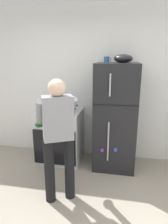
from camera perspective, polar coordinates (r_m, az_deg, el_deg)
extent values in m
cube|color=white|center=(3.72, 1.44, 7.77)|extent=(6.00, 0.10, 2.70)
cube|color=black|center=(3.40, 8.86, -1.35)|extent=(0.68, 0.68, 1.75)
cube|color=black|center=(3.00, 8.82, 1.90)|extent=(0.67, 0.01, 0.01)
cylinder|color=#B7B7BC|center=(3.17, 6.82, -8.31)|extent=(0.02, 0.02, 0.63)
cylinder|color=#B7B7BC|center=(2.93, 7.37, 7.55)|extent=(0.02, 0.02, 0.33)
cube|color=blue|center=(3.24, 8.86, -10.49)|extent=(0.04, 0.01, 0.06)
cube|color=purple|center=(3.26, 5.11, -10.68)|extent=(0.04, 0.01, 0.06)
cube|color=silver|center=(3.69, -6.74, -6.57)|extent=(0.76, 0.64, 0.94)
cube|color=black|center=(3.44, -8.32, -9.69)|extent=(0.53, 0.01, 0.34)
cylinder|color=black|center=(3.47, -10.56, 0.06)|extent=(0.17, 0.17, 0.01)
cylinder|color=black|center=(3.36, -4.75, -0.25)|extent=(0.17, 0.17, 0.01)
cylinder|color=black|center=(3.73, -8.98, 1.21)|extent=(0.17, 0.17, 0.01)
cylinder|color=black|center=(3.63, -3.55, 0.96)|extent=(0.17, 0.17, 0.01)
cylinder|color=silver|center=(3.35, -12.91, -1.77)|extent=(0.04, 0.03, 0.04)
cylinder|color=silver|center=(3.29, -10.19, -1.95)|extent=(0.04, 0.03, 0.04)
cylinder|color=silver|center=(3.23, -7.20, -2.14)|extent=(0.04, 0.03, 0.04)
cylinder|color=silver|center=(3.18, -4.28, -2.33)|extent=(0.04, 0.03, 0.04)
cube|color=black|center=(3.44, -8.37, -9.98)|extent=(0.72, 0.03, 0.60)
cylinder|color=black|center=(2.73, -9.69, -16.12)|extent=(0.13, 0.13, 0.86)
cylinder|color=black|center=(2.75, -4.11, -15.54)|extent=(0.13, 0.13, 0.86)
cube|color=gray|center=(2.45, -7.40, -1.70)|extent=(0.41, 0.34, 0.54)
sphere|color=beige|center=(2.37, -7.71, 6.76)|extent=(0.21, 0.21, 0.21)
sphere|color=#484848|center=(2.37, -7.68, 5.88)|extent=(0.15, 0.15, 0.15)
cylinder|color=gray|center=(2.61, -12.38, -0.39)|extent=(0.28, 0.45, 0.46)
cylinder|color=gray|center=(2.66, -3.76, 0.23)|extent=(0.28, 0.45, 0.46)
ellipsoid|color=#1E5123|center=(2.86, -12.39, -3.22)|extent=(0.12, 0.18, 0.10)
ellipsoid|color=#1E5123|center=(2.90, -4.49, -2.61)|extent=(0.12, 0.18, 0.10)
cylinder|color=#19479E|center=(3.44, -4.72, 1.26)|extent=(0.25, 0.25, 0.13)
cube|color=black|center=(3.47, -7.12, 2.08)|extent=(0.05, 0.03, 0.02)
cube|color=black|center=(3.39, -2.29, 1.88)|extent=(0.05, 0.03, 0.02)
cylinder|color=#2D6093|center=(3.32, 6.36, 14.48)|extent=(0.08, 0.08, 0.10)
torus|color=#2D6093|center=(3.32, 7.15, 14.53)|extent=(0.06, 0.01, 0.06)
cylinder|color=brown|center=(3.80, -10.43, 2.91)|extent=(0.05, 0.05, 0.19)
ellipsoid|color=black|center=(3.26, 11.01, 14.58)|extent=(0.29, 0.29, 0.13)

